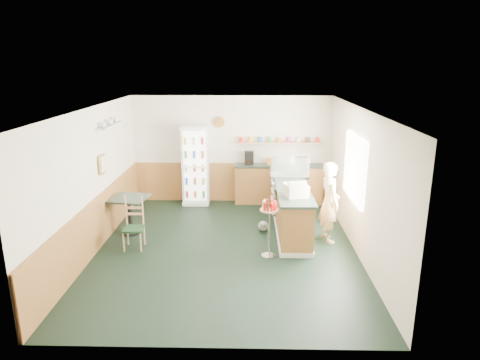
{
  "coord_description": "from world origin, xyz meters",
  "views": [
    {
      "loc": [
        0.45,
        -7.65,
        3.53
      ],
      "look_at": [
        0.27,
        0.6,
        1.22
      ],
      "focal_mm": 32.0,
      "sensor_mm": 36.0,
      "label": 1
    }
  ],
  "objects_px": {
    "display_case": "(290,167)",
    "condiment_stand": "(269,219)",
    "cafe_chair": "(134,221)",
    "shopkeeper": "(329,202)",
    "drinks_fridge": "(196,165)",
    "cash_register": "(296,190)",
    "cafe_table": "(129,208)"
  },
  "relations": [
    {
      "from": "drinks_fridge",
      "to": "cafe_table",
      "type": "height_order",
      "value": "drinks_fridge"
    },
    {
      "from": "cash_register",
      "to": "cafe_table",
      "type": "bearing_deg",
      "value": 156.67
    },
    {
      "from": "cash_register",
      "to": "cafe_chair",
      "type": "bearing_deg",
      "value": 168.49
    },
    {
      "from": "cash_register",
      "to": "condiment_stand",
      "type": "bearing_deg",
      "value": -149.2
    },
    {
      "from": "drinks_fridge",
      "to": "condiment_stand",
      "type": "relative_size",
      "value": 1.86
    },
    {
      "from": "display_case",
      "to": "shopkeeper",
      "type": "bearing_deg",
      "value": -59.1
    },
    {
      "from": "cafe_table",
      "to": "cafe_chair",
      "type": "bearing_deg",
      "value": -68.13
    },
    {
      "from": "display_case",
      "to": "drinks_fridge",
      "type": "bearing_deg",
      "value": 153.06
    },
    {
      "from": "display_case",
      "to": "cash_register",
      "type": "bearing_deg",
      "value": -90.0
    },
    {
      "from": "shopkeeper",
      "to": "cafe_chair",
      "type": "relative_size",
      "value": 1.61
    },
    {
      "from": "drinks_fridge",
      "to": "cafe_table",
      "type": "distance_m",
      "value": 2.35
    },
    {
      "from": "condiment_stand",
      "to": "cafe_table",
      "type": "height_order",
      "value": "condiment_stand"
    },
    {
      "from": "display_case",
      "to": "cash_register",
      "type": "distance_m",
      "value": 1.38
    },
    {
      "from": "display_case",
      "to": "condiment_stand",
      "type": "bearing_deg",
      "value": -105.44
    },
    {
      "from": "condiment_stand",
      "to": "cafe_table",
      "type": "distance_m",
      "value": 3.06
    },
    {
      "from": "display_case",
      "to": "shopkeeper",
      "type": "relative_size",
      "value": 0.52
    },
    {
      "from": "cafe_chair",
      "to": "condiment_stand",
      "type": "bearing_deg",
      "value": -9.62
    },
    {
      "from": "cash_register",
      "to": "shopkeeper",
      "type": "bearing_deg",
      "value": 1.62
    },
    {
      "from": "shopkeeper",
      "to": "condiment_stand",
      "type": "distance_m",
      "value": 1.44
    },
    {
      "from": "drinks_fridge",
      "to": "shopkeeper",
      "type": "height_order",
      "value": "drinks_fridge"
    },
    {
      "from": "display_case",
      "to": "cafe_chair",
      "type": "xyz_separation_m",
      "value": [
        -3.12,
        -1.55,
        -0.72
      ]
    },
    {
      "from": "display_case",
      "to": "cash_register",
      "type": "xyz_separation_m",
      "value": [
        0.0,
        -1.38,
        -0.12
      ]
    },
    {
      "from": "drinks_fridge",
      "to": "cash_register",
      "type": "distance_m",
      "value": 3.37
    },
    {
      "from": "cafe_table",
      "to": "cash_register",
      "type": "bearing_deg",
      "value": -8.58
    },
    {
      "from": "condiment_stand",
      "to": "cash_register",
      "type": "bearing_deg",
      "value": 45.55
    },
    {
      "from": "cafe_table",
      "to": "display_case",
      "type": "bearing_deg",
      "value": 14.23
    },
    {
      "from": "cafe_table",
      "to": "cafe_chair",
      "type": "relative_size",
      "value": 0.8
    },
    {
      "from": "display_case",
      "to": "cafe_table",
      "type": "distance_m",
      "value": 3.58
    },
    {
      "from": "shopkeeper",
      "to": "cash_register",
      "type": "bearing_deg",
      "value": 94.36
    },
    {
      "from": "display_case",
      "to": "cafe_table",
      "type": "xyz_separation_m",
      "value": [
        -3.4,
        -0.86,
        -0.69
      ]
    },
    {
      "from": "display_case",
      "to": "condiment_stand",
      "type": "distance_m",
      "value": 2.05
    },
    {
      "from": "shopkeeper",
      "to": "drinks_fridge",
      "type": "bearing_deg",
      "value": 39.87
    }
  ]
}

